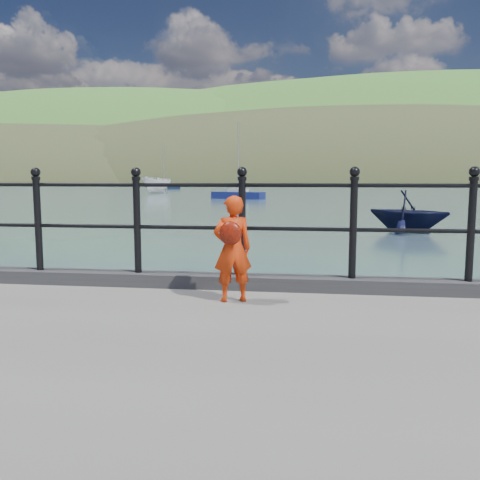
# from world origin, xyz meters

# --- Properties ---
(ground) EXTENTS (600.00, 600.00, 0.00)m
(ground) POSITION_xyz_m (0.00, 0.00, 0.00)
(ground) COLOR #2D4251
(ground) RESTS_ON ground
(kerb) EXTENTS (60.00, 0.30, 0.15)m
(kerb) POSITION_xyz_m (0.00, -0.15, 1.07)
(kerb) COLOR #28282B
(kerb) RESTS_ON quay
(railing) EXTENTS (18.11, 0.11, 1.20)m
(railing) POSITION_xyz_m (0.00, -0.15, 1.82)
(railing) COLOR black
(railing) RESTS_ON kerb
(far_shore) EXTENTS (830.00, 200.00, 156.00)m
(far_shore) POSITION_xyz_m (38.34, 239.41, -22.57)
(far_shore) COLOR #333A21
(far_shore) RESTS_ON ground
(child) EXTENTS (0.45, 0.37, 1.06)m
(child) POSITION_xyz_m (0.58, -0.75, 1.54)
(child) COLOR red
(child) RESTS_ON quay
(launch_white) EXTENTS (3.66, 6.07, 2.20)m
(launch_white) POSITION_xyz_m (-18.65, 59.46, 1.10)
(launch_white) COLOR white
(launch_white) RESTS_ON ground
(launch_navy) EXTENTS (4.18, 4.02, 1.70)m
(launch_navy) POSITION_xyz_m (5.28, 15.47, 0.85)
(launch_navy) COLOR black
(launch_navy) RESTS_ON ground
(sailboat_port) EXTENTS (5.53, 3.20, 7.75)m
(sailboat_port) POSITION_xyz_m (-5.76, 44.65, 0.34)
(sailboat_port) COLOR navy
(sailboat_port) RESTS_ON ground
(sailboat_left) EXTENTS (5.81, 3.38, 7.97)m
(sailboat_left) POSITION_xyz_m (-24.07, 81.30, 0.34)
(sailboat_left) COLOR black
(sailboat_left) RESTS_ON ground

